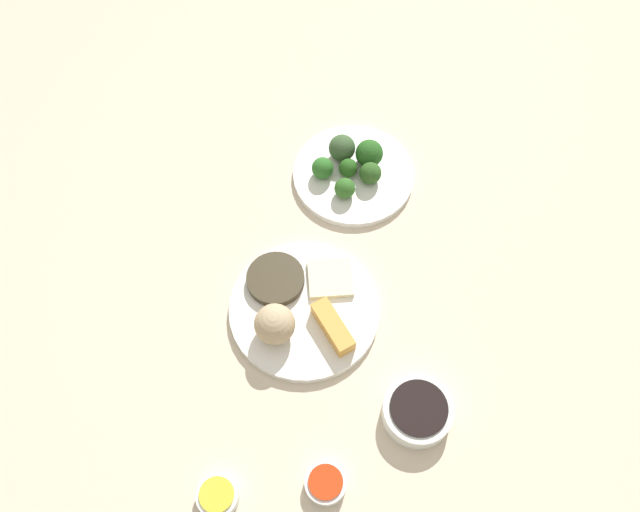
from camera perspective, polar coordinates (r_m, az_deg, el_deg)
tabletop at (r=1.17m, az=-1.33°, el=-5.00°), size 2.20×2.20×0.02m
main_plate at (r=1.16m, az=-1.41°, el=-4.45°), size 0.26×0.26×0.02m
rice_scoop at (r=1.10m, az=-3.94°, el=-5.90°), size 0.07×0.07×0.07m
spring_roll at (r=1.12m, az=1.12°, el=-6.15°), size 0.09×0.09×0.03m
crab_rangoon_wonton at (r=1.17m, az=0.90°, el=-1.94°), size 0.10×0.10×0.01m
stir_fry_heap at (r=1.17m, az=-3.87°, el=-2.01°), size 0.10×0.10×0.02m
broccoli_plate at (r=1.30m, az=2.90°, el=7.04°), size 0.24×0.24×0.01m
broccoli_floret_0 at (r=1.28m, az=2.45°, el=7.64°), size 0.04×0.04×0.04m
broccoli_floret_1 at (r=1.30m, az=1.92°, el=9.34°), size 0.05×0.05×0.05m
broccoli_floret_2 at (r=1.30m, az=4.29°, el=8.85°), size 0.05×0.05×0.05m
broccoli_floret_3 at (r=1.27m, az=4.38°, el=7.17°), size 0.04×0.04×0.04m
broccoli_floret_4 at (r=1.25m, az=2.16°, el=5.88°), size 0.04×0.04×0.04m
broccoli_floret_6 at (r=1.28m, az=0.22°, el=7.63°), size 0.04×0.04×0.04m
soy_sauce_bowl at (r=1.09m, az=8.42°, el=-13.18°), size 0.11×0.11×0.04m
soy_sauce_bowl_liquid at (r=1.08m, az=8.57°, el=-12.88°), size 0.09×0.09×0.00m
sauce_ramekin_hot_mustard at (r=1.08m, az=-8.85°, el=-19.85°), size 0.07×0.07×0.02m
sauce_ramekin_hot_mustard_liquid at (r=1.06m, az=-8.95°, el=-19.73°), size 0.05×0.05×0.00m
sauce_ramekin_sweet_and_sour at (r=1.07m, az=0.48°, el=-19.10°), size 0.07×0.07×0.02m
sauce_ramekin_sweet_and_sour_liquid at (r=1.05m, az=0.49°, el=-18.97°), size 0.05×0.05×0.00m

